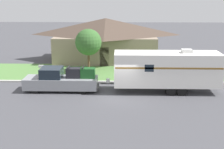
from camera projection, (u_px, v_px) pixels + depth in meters
name	position (u px, v px, depth m)	size (l,w,h in m)	color
ground_plane	(121.00, 96.00, 24.37)	(120.00, 120.00, 0.00)	#47474C
curb_strip	(121.00, 82.00, 27.97)	(80.00, 0.30, 0.14)	beige
lawn_strip	(121.00, 72.00, 31.51)	(80.00, 7.00, 0.03)	#568442
house_across_street	(106.00, 38.00, 36.68)	(12.46, 7.38, 4.93)	gray
pickup_truck	(62.00, 80.00, 25.56)	(6.08, 1.93, 2.04)	black
travel_trailer	(167.00, 69.00, 25.07)	(9.60, 2.41, 3.51)	black
mailbox	(41.00, 68.00, 28.95)	(0.48, 0.20, 1.31)	brown
tree_in_yard	(88.00, 42.00, 30.75)	(2.62, 2.62, 4.39)	brown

